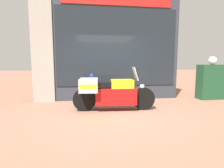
% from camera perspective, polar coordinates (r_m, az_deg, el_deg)
% --- Properties ---
extents(ground_plane, '(60.00, 60.00, 0.00)m').
position_cam_1_polar(ground_plane, '(5.01, 1.36, -9.43)').
color(ground_plane, '#8E604C').
extents(shop_building, '(5.49, 0.55, 3.87)m').
position_cam_1_polar(shop_building, '(6.78, -4.36, 11.38)').
color(shop_building, '#333842').
rests_on(shop_building, ground).
extents(window_display, '(4.28, 0.30, 1.78)m').
position_cam_1_polar(window_display, '(6.93, 1.16, -1.18)').
color(window_display, slate).
rests_on(window_display, ground).
extents(paramedic_motorcycle, '(2.44, 0.80, 1.29)m').
position_cam_1_polar(paramedic_motorcycle, '(5.17, -1.10, -2.52)').
color(paramedic_motorcycle, black).
rests_on(paramedic_motorcycle, ground).
extents(utility_cabinet, '(0.94, 0.47, 1.34)m').
position_cam_1_polar(utility_cabinet, '(7.84, 29.42, 0.60)').
color(utility_cabinet, '#1E4C2D').
rests_on(utility_cabinet, ground).
extents(white_helmet, '(0.31, 0.31, 0.31)m').
position_cam_1_polar(white_helmet, '(7.78, 29.98, 6.65)').
color(white_helmet, white).
rests_on(white_helmet, utility_cabinet).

